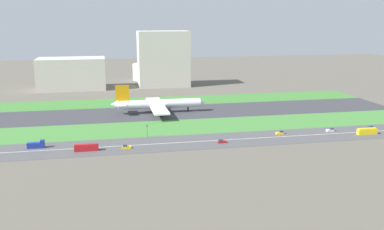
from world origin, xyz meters
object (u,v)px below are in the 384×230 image
at_px(car_2, 330,130).
at_px(hangar_building, 163,59).
at_px(bus_1, 367,131).
at_px(car_4, 126,147).
at_px(car_1, 370,128).
at_px(car_0, 280,133).
at_px(car_3, 222,141).
at_px(traffic_light, 147,130).
at_px(terminal_building, 72,74).
at_px(bus_0, 86,148).
at_px(truck_0, 36,145).
at_px(fuel_tank_west, 144,72).
at_px(airliner, 157,104).

relative_size(car_2, hangar_building, 0.09).
xyz_separation_m(bus_1, car_4, (-133.30, 0.00, -0.90)).
xyz_separation_m(bus_1, hangar_building, (-87.91, 192.00, 23.90)).
xyz_separation_m(bus_1, car_1, (8.46, 10.00, -0.90)).
bearing_deg(car_0, car_2, 0.00).
xyz_separation_m(car_3, traffic_light, (-36.91, 17.99, 3.37)).
bearing_deg(car_2, terminal_building, 130.36).
height_order(car_3, bus_0, bus_0).
relative_size(car_1, terminal_building, 0.07).
relative_size(truck_0, terminal_building, 0.14).
bearing_deg(car_1, car_3, -173.83).
relative_size(bus_0, hangar_building, 0.23).
xyz_separation_m(car_2, fuel_tank_west, (-85.47, 227.00, 7.50)).
xyz_separation_m(car_4, traffic_light, (12.32, 17.99, 3.37)).
height_order(car_3, car_2, same).
xyz_separation_m(truck_0, terminal_building, (5.83, 182.00, 12.40)).
bearing_deg(fuel_tank_west, traffic_light, -94.91).
xyz_separation_m(car_3, fuel_tank_west, (-18.12, 237.00, 7.50)).
relative_size(car_1, truck_0, 0.52).
distance_m(bus_0, fuel_tank_west, 242.39).
bearing_deg(car_1, bus_1, -130.23).
distance_m(bus_1, car_2, 19.50).
bearing_deg(car_2, hangar_building, 111.37).
distance_m(car_2, fuel_tank_west, 242.67).
bearing_deg(hangar_building, car_4, -103.30).
xyz_separation_m(bus_0, car_2, (135.86, 10.00, -0.90)).
relative_size(airliner, car_1, 14.77).
bearing_deg(car_0, traffic_light, 173.80).
bearing_deg(airliner, bus_1, -35.82).
bearing_deg(bus_1, truck_0, -3.23).
bearing_deg(terminal_building, car_2, -49.64).
bearing_deg(fuel_tank_west, bus_0, -102.00).
bearing_deg(bus_0, car_0, -174.57).
height_order(bus_1, bus_0, same).
distance_m(car_3, terminal_building, 211.33).
relative_size(truck_0, car_2, 1.91).
height_order(car_3, car_0, same).
height_order(airliner, bus_0, airliner).
relative_size(airliner, bus_1, 5.60).
height_order(car_3, fuel_tank_west, fuel_tank_west).
xyz_separation_m(bus_0, hangar_building, (64.66, 192.00, 23.90)).
distance_m(car_4, hangar_building, 198.84).
relative_size(car_0, terminal_building, 0.07).
bearing_deg(bus_0, truck_0, -22.10).
xyz_separation_m(truck_0, hangar_building, (89.28, 182.00, 24.04)).
height_order(terminal_building, fuel_tank_west, terminal_building).
relative_size(hangar_building, fuel_tank_west, 2.19).
xyz_separation_m(car_0, hangar_building, (-40.47, 182.00, 24.79)).
height_order(car_0, traffic_light, traffic_light).
xyz_separation_m(car_1, traffic_light, (-129.44, 7.99, 3.37)).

